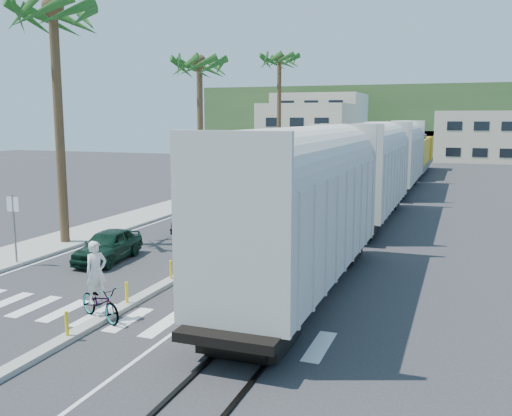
# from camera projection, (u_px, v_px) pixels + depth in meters

# --- Properties ---
(ground) EXTENTS (140.00, 140.00, 0.00)m
(ground) POSITION_uv_depth(u_px,v_px,m) (143.00, 298.00, 19.58)
(ground) COLOR #28282B
(ground) RESTS_ON ground
(sidewalk) EXTENTS (3.00, 90.00, 0.15)m
(sidewalk) POSITION_uv_depth(u_px,v_px,m) (215.00, 194.00, 45.64)
(sidewalk) COLOR gray
(sidewalk) RESTS_ON ground
(rails) EXTENTS (1.56, 100.00, 0.06)m
(rails) POSITION_uv_depth(u_px,v_px,m) (391.00, 198.00, 43.84)
(rails) COLOR black
(rails) RESTS_ON ground
(median) EXTENTS (0.45, 60.00, 0.85)m
(median) POSITION_uv_depth(u_px,v_px,m) (301.00, 209.00, 38.07)
(median) COLOR gray
(median) RESTS_ON ground
(crosswalk) EXTENTS (14.00, 2.20, 0.01)m
(crosswalk) POSITION_uv_depth(u_px,v_px,m) (109.00, 317.00, 17.72)
(crosswalk) COLOR silver
(crosswalk) RESTS_ON ground
(lane_markings) EXTENTS (9.42, 90.00, 0.01)m
(lane_markings) POSITION_uv_depth(u_px,v_px,m) (291.00, 199.00, 43.49)
(lane_markings) COLOR silver
(lane_markings) RESTS_ON ground
(freight_train) EXTENTS (3.00, 60.94, 5.85)m
(freight_train) POSITION_uv_depth(u_px,v_px,m) (384.00, 165.00, 38.72)
(freight_train) COLOR beige
(freight_train) RESTS_ON ground
(palm_trees) EXTENTS (3.50, 37.20, 13.75)m
(palm_trees) POSITION_uv_depth(u_px,v_px,m) (206.00, 53.00, 41.67)
(palm_trees) COLOR brown
(palm_trees) RESTS_ON ground
(street_sign) EXTENTS (0.60, 0.08, 3.00)m
(street_sign) POSITION_uv_depth(u_px,v_px,m) (14.00, 219.00, 23.60)
(street_sign) COLOR slate
(street_sign) RESTS_ON ground
(buildings) EXTENTS (38.00, 27.00, 10.00)m
(buildings) POSITION_uv_depth(u_px,v_px,m) (352.00, 129.00, 87.51)
(buildings) COLOR beige
(buildings) RESTS_ON ground
(hillside) EXTENTS (80.00, 20.00, 12.00)m
(hillside) POSITION_uv_depth(u_px,v_px,m) (412.00, 118.00, 111.36)
(hillside) COLOR #385628
(hillside) RESTS_ON ground
(car_lead) EXTENTS (2.39, 4.35, 1.38)m
(car_lead) POSITION_uv_depth(u_px,v_px,m) (108.00, 245.00, 24.53)
(car_lead) COLOR black
(car_lead) RESTS_ON ground
(car_second) EXTENTS (1.94, 4.44, 1.41)m
(car_second) POSITION_uv_depth(u_px,v_px,m) (203.00, 219.00, 30.72)
(car_second) COLOR black
(car_second) RESTS_ON ground
(car_third) EXTENTS (2.18, 4.85, 1.38)m
(car_third) POSITION_uv_depth(u_px,v_px,m) (223.00, 209.00, 34.29)
(car_third) COLOR black
(car_third) RESTS_ON ground
(car_rear) EXTENTS (2.23, 4.55, 1.24)m
(car_rear) POSITION_uv_depth(u_px,v_px,m) (267.00, 196.00, 40.33)
(car_rear) COLOR #97999C
(car_rear) RESTS_ON ground
(cyclist) EXTENTS (2.32, 2.64, 2.46)m
(cyclist) POSITION_uv_depth(u_px,v_px,m) (99.00, 295.00, 17.40)
(cyclist) COLOR #9EA0A5
(cyclist) RESTS_ON ground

